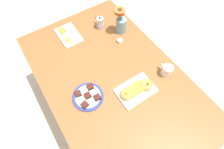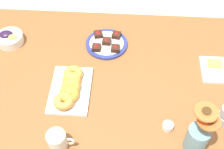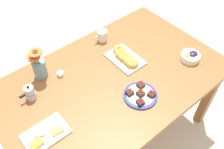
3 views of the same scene
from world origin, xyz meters
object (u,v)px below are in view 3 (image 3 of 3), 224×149
Objects in this scene: croissant_platter at (125,57)px; dessert_plate at (140,95)px; coffee_mug at (102,36)px; flower_vase at (39,67)px; dining_table at (112,86)px; cheese_platter at (45,134)px; moka_pot at (30,93)px; grape_bowl at (190,56)px; jam_cup_honey at (60,74)px.

croissant_platter is 1.33× the size of dessert_plate.
flower_vase is (0.57, 0.03, 0.04)m from coffee_mug.
coffee_mug is at bearing -118.78° from dining_table.
cheese_platter is 0.64m from dessert_plate.
moka_pot is at bearing -102.81° from cheese_platter.
dining_table is 0.59m from cheese_platter.
grape_bowl reaches higher than jam_cup_honey.
jam_cup_honey is 0.19× the size of flower_vase.
grape_bowl reaches higher than croissant_platter.
coffee_mug is 0.51× the size of dessert_plate.
moka_pot is at bearing 10.93° from jam_cup_honey.
jam_cup_honey is at bearing -20.51° from croissant_platter.
grape_bowl is at bearing 121.71° from coffee_mug.
dining_table is 0.62m from grape_bowl.
coffee_mug is 0.46× the size of flower_vase.
coffee_mug is at bearing -58.29° from grape_bowl.
grape_bowl is 1.19× the size of moka_pot.
coffee_mug is 0.73m from moka_pot.
croissant_platter is at bearing -167.26° from cheese_platter.
dining_table is at bearing 135.74° from jam_cup_honey.
croissant_platter is (-0.19, -0.08, 0.11)m from dining_table.
grape_bowl is at bearing 173.31° from cheese_platter.
coffee_mug reaches higher than croissant_platter.
coffee_mug is 0.62m from dessert_plate.
flower_vase is at bearing -30.91° from grape_bowl.
grape_bowl reaches higher than cheese_platter.
moka_pot is (0.70, -0.12, 0.02)m from croissant_platter.
flower_vase is at bearing -37.22° from jam_cup_honey.
jam_cup_honey is 0.26m from moka_pot.
moka_pot is (1.08, -0.43, 0.02)m from grape_bowl.
flower_vase is at bearing -116.49° from cheese_platter.
dessert_plate is (-0.04, 0.24, 0.10)m from dining_table.
grape_bowl is 0.48× the size of croissant_platter.
croissant_platter is at bearing 155.93° from flower_vase.
moka_pot is at bearing -9.81° from croissant_platter.
croissant_platter is (-0.77, -0.17, 0.01)m from cheese_platter.
dining_table is 13.91× the size of coffee_mug.
coffee_mug is 0.39× the size of croissant_platter.
cheese_platter is 1.16× the size of dessert_plate.
croissant_platter is 0.48m from jam_cup_honey.
croissant_platter is at bearing -156.75° from dining_table.
flower_vase is (0.37, -0.33, 0.17)m from dining_table.
dining_table is 6.15× the size of cheese_platter.
dining_table is at bearing 61.22° from coffee_mug.
croissant_platter is 2.50× the size of moka_pot.
flower_vase reaches higher than croissant_platter.
grape_bowl is at bearing 140.41° from croissant_platter.
coffee_mug is at bearing -176.61° from flower_vase.
moka_pot reaches higher than dessert_plate.
cheese_platter is 0.47m from jam_cup_honey.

